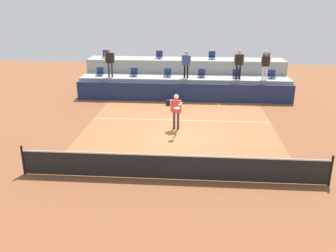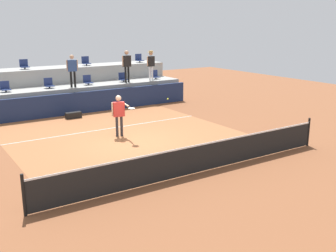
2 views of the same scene
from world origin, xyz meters
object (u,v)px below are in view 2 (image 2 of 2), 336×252
stadium_chair_upper_right (86,62)px  stadium_chair_lower_mid_right (88,81)px  tennis_player (119,112)px  tennis_ball (168,99)px  stadium_chair_lower_far_right (155,75)px  stadium_chair_upper_left (24,65)px  stadium_chair_upper_far_right (139,59)px  stadium_chair_lower_left (5,87)px  spectator_in_grey (72,68)px  spectator_leaning_on_rail (127,63)px  equipment_bag (73,115)px  spectator_with_hat (151,62)px  stadium_chair_lower_right (123,78)px  stadium_chair_lower_mid_left (49,84)px

stadium_chair_upper_right → stadium_chair_lower_mid_right: bearing=-110.4°
tennis_player → tennis_ball: tennis_player is taller
stadium_chair_lower_far_right → tennis_ball: size_ratio=7.65×
stadium_chair_upper_left → stadium_chair_upper_far_right: (7.04, 0.00, 0.00)m
stadium_chair_lower_left → spectator_in_grey: bearing=-6.7°
stadium_chair_lower_far_right → stadium_chair_upper_left: 7.38m
stadium_chair_upper_right → stadium_chair_upper_far_right: 3.54m
spectator_leaning_on_rail → equipment_bag: 4.74m
stadium_chair_upper_left → spectator_in_grey: spectator_in_grey is taller
tennis_player → spectator_leaning_on_rail: spectator_leaning_on_rail is taller
stadium_chair_lower_mid_right → stadium_chair_upper_far_right: stadium_chair_upper_far_right is taller
stadium_chair_upper_right → spectator_with_hat: size_ratio=0.30×
stadium_chair_lower_mid_right → tennis_player: (-1.22, -6.21, -0.43)m
spectator_in_grey → equipment_bag: spectator_in_grey is taller
stadium_chair_lower_mid_right → equipment_bag: stadium_chair_lower_mid_right is taller
stadium_chair_lower_far_right → equipment_bag: bearing=-160.8°
stadium_chair_lower_right → stadium_chair_upper_right: stadium_chair_upper_right is taller
stadium_chair_lower_mid_left → stadium_chair_lower_far_right: same height
stadium_chair_upper_right → stadium_chair_lower_left: bearing=-159.9°
stadium_chair_lower_far_right → tennis_player: (-5.50, -6.21, -0.43)m
stadium_chair_lower_left → equipment_bag: (2.60, -2.07, -1.31)m
stadium_chair_lower_right → equipment_bag: (-3.78, -2.07, -1.31)m
stadium_chair_lower_right → spectator_leaning_on_rail: 0.95m
stadium_chair_lower_right → equipment_bag: size_ratio=0.68×
tennis_player → equipment_bag: size_ratio=2.23×
stadium_chair_lower_right → tennis_ball: (-1.43, -6.84, -0.00)m
stadium_chair_lower_right → spectator_in_grey: bearing=-172.9°
tennis_player → equipment_bag: bearing=96.0°
stadium_chair_lower_mid_left → stadium_chair_upper_right: bearing=32.8°
stadium_chair_lower_left → stadium_chair_upper_right: size_ratio=1.00×
tennis_player → spectator_leaning_on_rail: 6.88m
stadium_chair_lower_left → stadium_chair_lower_far_right: bearing=0.0°
stadium_chair_upper_left → stadium_chair_upper_right: bearing=0.0°
tennis_player → spectator_with_hat: 7.78m
stadium_chair_lower_left → stadium_chair_lower_mid_right: bearing=0.0°
spectator_with_hat → equipment_bag: size_ratio=2.25×
spectator_leaning_on_rail → stadium_chair_lower_left: bearing=176.6°
stadium_chair_lower_left → stadium_chair_lower_right: size_ratio=1.00×
stadium_chair_lower_far_right → stadium_chair_upper_right: stadium_chair_upper_right is taller
stadium_chair_upper_left → spectator_leaning_on_rail: bearing=-23.5°
stadium_chair_lower_left → stadium_chair_upper_far_right: size_ratio=1.00×
stadium_chair_lower_left → stadium_chair_upper_far_right: 8.69m
stadium_chair_upper_left → stadium_chair_lower_right: bearing=-20.0°
stadium_chair_upper_far_right → stadium_chair_lower_left: bearing=-168.0°
stadium_chair_lower_far_right → stadium_chair_upper_right: bearing=153.5°
stadium_chair_upper_left → spectator_in_grey: size_ratio=0.31×
stadium_chair_upper_far_right → spectator_in_grey: size_ratio=0.31×
stadium_chair_lower_mid_right → spectator_in_grey: spectator_in_grey is taller
stadium_chair_lower_mid_right → stadium_chair_upper_far_right: bearing=23.1°
spectator_leaning_on_rail → tennis_ball: bearing=-103.1°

